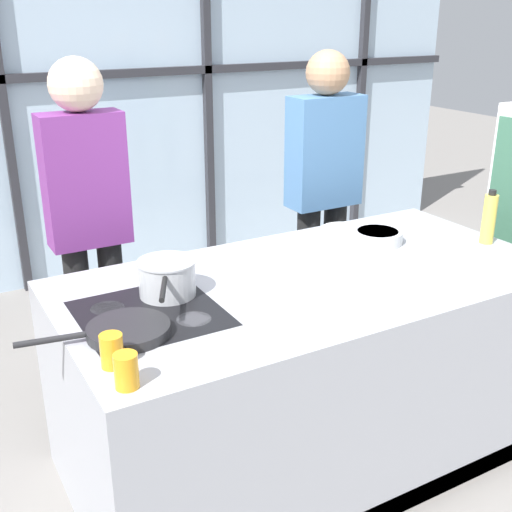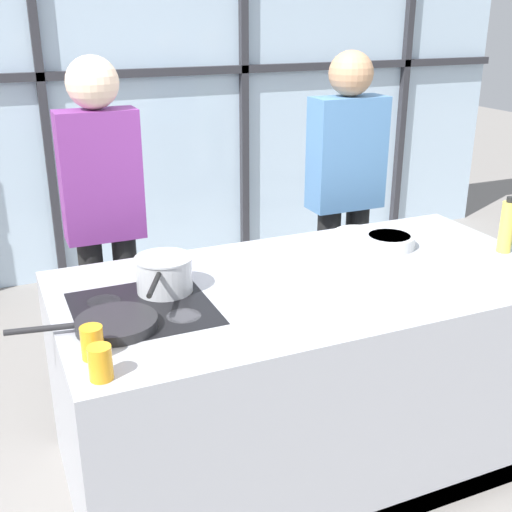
{
  "view_description": "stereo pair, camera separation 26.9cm",
  "coord_description": "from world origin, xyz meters",
  "views": [
    {
      "loc": [
        -1.47,
        -2.09,
        1.97
      ],
      "look_at": [
        -0.22,
        0.1,
        1.0
      ],
      "focal_mm": 45.0,
      "sensor_mm": 36.0,
      "label": 1
    },
    {
      "loc": [
        -1.22,
        -2.21,
        1.97
      ],
      "look_at": [
        -0.22,
        0.1,
        1.0
      ],
      "focal_mm": 45.0,
      "sensor_mm": 36.0,
      "label": 2
    }
  ],
  "objects": [
    {
      "name": "ground_plane",
      "position": [
        0.0,
        0.0,
        0.0
      ],
      "size": [
        18.0,
        18.0,
        0.0
      ],
      "primitive_type": "plane",
      "color": "gray"
    },
    {
      "name": "frying_pan",
      "position": [
        -0.87,
        -0.12,
        0.93
      ],
      "size": [
        0.52,
        0.29,
        0.04
      ],
      "color": "#232326",
      "rests_on": "demo_island"
    },
    {
      "name": "spectator_far_left",
      "position": [
        -0.7,
        0.91,
        1.05
      ],
      "size": [
        0.39,
        0.25,
        1.78
      ],
      "rotation": [
        0.0,
        0.0,
        3.14
      ],
      "color": "black",
      "rests_on": "ground_plane"
    },
    {
      "name": "juice_glass_far",
      "position": [
        -0.98,
        -0.3,
        0.96
      ],
      "size": [
        0.07,
        0.07,
        0.11
      ],
      "primitive_type": "cylinder",
      "color": "orange",
      "rests_on": "demo_island"
    },
    {
      "name": "oil_bottle",
      "position": [
        0.98,
        -0.07,
        1.03
      ],
      "size": [
        0.07,
        0.07,
        0.27
      ],
      "color": "#E0CC4C",
      "rests_on": "demo_island"
    },
    {
      "name": "saucepan",
      "position": [
        -0.62,
        0.12,
        0.98
      ],
      "size": [
        0.26,
        0.41,
        0.15
      ],
      "color": "silver",
      "rests_on": "demo_island"
    },
    {
      "name": "spectator_center_left",
      "position": [
        0.7,
        0.91,
        1.02
      ],
      "size": [
        0.43,
        0.25,
        1.77
      ],
      "rotation": [
        0.0,
        0.0,
        3.14
      ],
      "color": "black",
      "rests_on": "ground_plane"
    },
    {
      "name": "juice_glass_near",
      "position": [
        -0.98,
        -0.44,
        0.96
      ],
      "size": [
        0.07,
        0.07,
        0.11
      ],
      "primitive_type": "cylinder",
      "color": "orange",
      "rests_on": "demo_island"
    },
    {
      "name": "mixing_bowl",
      "position": [
        0.52,
        0.19,
        0.94
      ],
      "size": [
        0.24,
        0.24,
        0.06
      ],
      "color": "silver",
      "rests_on": "demo_island"
    },
    {
      "name": "back_window_wall",
      "position": [
        0.0,
        2.66,
        1.4
      ],
      "size": [
        6.4,
        0.1,
        2.8
      ],
      "color": "silver",
      "rests_on": "ground_plane"
    },
    {
      "name": "demo_island",
      "position": [
        -0.0,
        -0.0,
        0.45
      ],
      "size": [
        2.16,
        1.09,
        0.9
      ],
      "color": "#A8AAB2",
      "rests_on": "ground_plane"
    },
    {
      "name": "white_plate",
      "position": [
        0.48,
        0.41,
        0.91
      ],
      "size": [
        0.24,
        0.24,
        0.01
      ],
      "primitive_type": "cylinder",
      "color": "white",
      "rests_on": "demo_island"
    }
  ]
}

